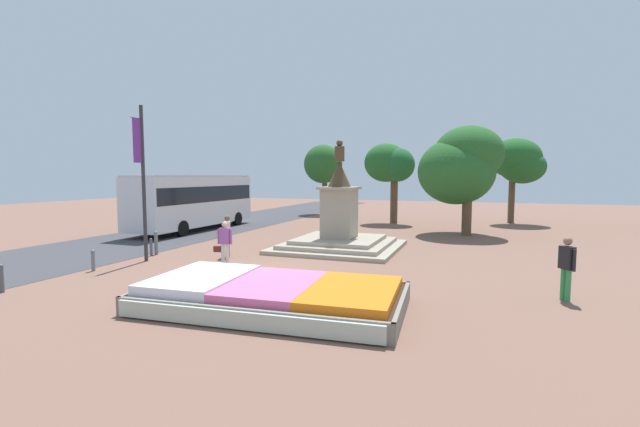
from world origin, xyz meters
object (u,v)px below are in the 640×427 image
Objects in this scene: banner_pole at (143,179)px; city_bus at (194,199)px; kerb_bollard_south at (1,277)px; statue_monument at (339,229)px; kerb_bollard_mid_b at (151,247)px; kerb_bollard_north at (156,242)px; pedestrian_near_planter at (227,233)px; pedestrian_with_handbag at (224,241)px; flower_planter at (270,295)px; kerb_bollard_mid_a at (93,260)px; pedestrian_crossing_plaza at (567,264)px.

banner_pole is 0.63× the size of city_bus.
statue_monument is at bearing 56.79° from kerb_bollard_south.
kerb_bollard_north reaches higher than kerb_bollard_mid_b.
kerb_bollard_north is (-3.23, -0.54, -0.48)m from pedestrian_near_planter.
city_bus is at bearing 161.96° from statue_monument.
city_bus is 8.59m from kerb_bollard_north.
flower_planter is at bearing -45.35° from pedestrian_with_handbag.
statue_monument is at bearing -18.04° from city_bus.
kerb_bollard_south is (-3.21, -6.95, -0.57)m from pedestrian_near_planter.
kerb_bollard_mid_b is (3.69, -7.93, -1.56)m from city_bus.
pedestrian_near_planter is 2.26× the size of kerb_bollard_mid_a.
statue_monument reaches higher than kerb_bollard_north.
kerb_bollard_north is at bearing -64.21° from city_bus.
pedestrian_near_planter is 12.22m from pedestrian_crossing_plaza.
kerb_bollard_north is (-4.04, 0.95, -0.41)m from pedestrian_with_handbag.
flower_planter is 5.64m from pedestrian_with_handbag.
flower_planter is 0.72× the size of city_bus.
city_bus is (-4.30, 8.93, -1.29)m from banner_pole.
kerb_bollard_north is at bearing 92.43° from kerb_bollard_mid_a.
kerb_bollard_mid_a reaches higher than kerb_bollard_mid_b.
pedestrian_with_handbag is 6.80m from kerb_bollard_south.
pedestrian_with_handbag is (7.72, -8.58, -1.01)m from city_bus.
pedestrian_crossing_plaza reaches higher than kerb_bollard_mid_b.
pedestrian_crossing_plaza is 2.06× the size of kerb_bollard_south.
banner_pole is (-7.37, 3.64, 2.92)m from flower_planter.
pedestrian_crossing_plaza is (14.64, -0.36, -2.23)m from banner_pole.
statue_monument is 8.68m from banner_pole.
kerb_bollard_mid_b is (-3.23, -0.84, -0.62)m from pedestrian_near_planter.
banner_pole is 4.14m from pedestrian_with_handbag.
kerb_bollard_south is (-6.92, -10.58, -0.47)m from statue_monument.
pedestrian_near_planter is at bearing 130.93° from flower_planter.
pedestrian_crossing_plaza is at bearing -26.14° from city_bus.
statue_monument is 10.15m from kerb_bollard_mid_a.
kerb_bollard_mid_a is at bearing 87.72° from kerb_bollard_south.
kerb_bollard_south is (-0.59, -5.11, -2.80)m from banner_pole.
banner_pole is 3.49× the size of pedestrian_near_planter.
pedestrian_near_planter is 7.67m from kerb_bollard_south.
banner_pole reaches higher than kerb_bollard_mid_b.
banner_pole reaches higher than statue_monument.
city_bus is 11.39× the size of kerb_bollard_south.
banner_pole is (-6.33, -5.47, 2.33)m from statue_monument.
city_bus reaches higher than pedestrian_with_handbag.
kerb_bollard_north is (-0.00, 0.30, 0.14)m from kerb_bollard_mid_b.
kerb_bollard_mid_a is at bearing 168.55° from flower_planter.
statue_monument is (-1.04, 9.11, 0.60)m from flower_planter.
kerb_bollard_mid_b is at bearing -147.23° from statue_monument.
pedestrian_with_handbag is at bearing 176.38° from pedestrian_crossing_plaza.
kerb_bollard_south is at bearing -89.82° from kerb_bollard_north.
kerb_bollard_mid_a is at bearing -87.57° from kerb_bollard_north.
pedestrian_near_planter is (6.91, -7.09, -0.94)m from city_bus.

